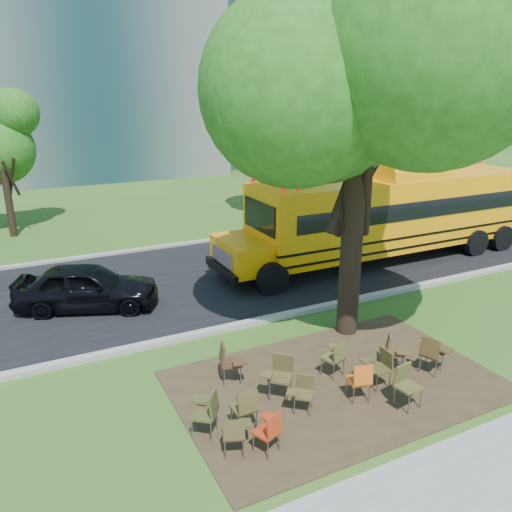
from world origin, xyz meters
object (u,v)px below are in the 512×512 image
chair_9 (280,372)px  chair_10 (229,360)px  chair_2 (270,428)px  chair_11 (336,355)px  main_tree (361,93)px  black_car (87,287)px  chair_8 (207,409)px  chair_4 (361,378)px  chair_5 (406,383)px  chair_12 (394,348)px  chair_7 (433,352)px  school_bus (393,212)px  chair_0 (246,405)px  chair_6 (380,364)px  chair_3 (303,390)px  chair_1 (235,432)px

chair_9 → chair_10: chair_9 is taller
chair_9 → chair_2: bearing=96.7°
chair_9 → chair_11: 1.51m
main_tree → black_car: main_tree is taller
chair_8 → chair_9: 1.89m
chair_4 → chair_5: size_ratio=0.97×
chair_5 → chair_12: (0.80, 1.26, -0.04)m
chair_9 → chair_11: size_ratio=1.06×
chair_5 → black_car: size_ratio=0.23×
chair_7 → chair_11: 2.21m
main_tree → chair_12: (-0.20, -2.06, -5.61)m
chair_4 → chair_7: 2.11m
chair_2 → chair_7: chair_7 is taller
school_bus → chair_11: (-6.95, -6.22, -1.27)m
chair_10 → chair_4: bearing=64.3°
chair_11 → chair_12: size_ratio=1.04×
chair_0 → chair_12: bearing=5.3°
chair_6 → chair_7: (1.39, -0.14, 0.03)m
chair_3 → chair_4: chair_4 is taller
chair_3 → chair_7: chair_7 is taller
chair_4 → chair_1: bearing=-160.7°
main_tree → black_car: (-5.98, 4.68, -5.45)m
main_tree → chair_3: main_tree is taller
chair_7 → main_tree: bearing=166.7°
chair_3 → black_car: 7.81m
chair_6 → chair_9: bearing=74.9°
chair_12 → chair_4: bearing=-25.5°
chair_12 → main_tree: bearing=-146.1°
chair_6 → chair_10: bearing=62.4°
chair_2 → chair_8: (-0.81, 0.95, 0.05)m
chair_6 → black_car: black_car is taller
chair_1 → chair_0: bearing=69.8°
chair_9 → chair_5: bearing=-173.3°
chair_3 → chair_6: 1.97m
school_bus → chair_2: (-9.47, -7.79, -1.31)m
chair_1 → chair_2: chair_2 is taller
main_tree → chair_9: (-3.10, -1.86, -5.55)m
chair_3 → chair_8: size_ratio=0.84×
chair_0 → chair_4: size_ratio=1.00×
chair_4 → black_car: size_ratio=0.22×
main_tree → black_car: size_ratio=2.37×
chair_5 → chair_1: bearing=-11.1°
chair_3 → chair_9: bearing=-34.8°
chair_10 → chair_12: 3.83m
chair_2 → black_car: (-1.87, 7.99, 0.18)m
chair_0 → chair_8: 0.74m
chair_0 → chair_10: 1.69m
chair_5 → black_car: bearing=-65.6°
main_tree → chair_7: (0.43, -2.63, -5.57)m
chair_6 → chair_7: bearing=-94.2°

